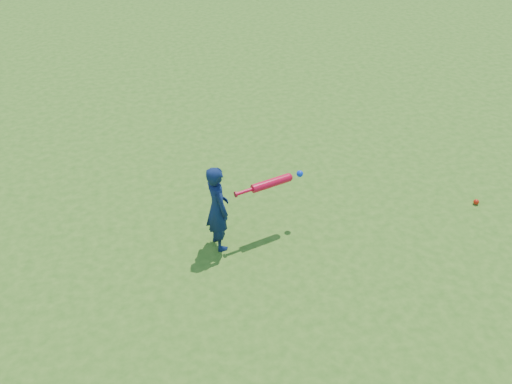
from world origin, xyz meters
TOP-DOWN VIEW (x-y plane):
  - ground at (0.00, 0.00)m, footprint 80.00×80.00m
  - child at (-0.32, 0.44)m, footprint 0.35×0.45m
  - ground_ball_red at (3.06, 0.55)m, footprint 0.07×0.07m
  - bat_swing at (0.36, 0.60)m, footprint 0.88×0.33m

SIDE VIEW (x-z plane):
  - ground at x=0.00m, z-range 0.00..0.00m
  - ground_ball_red at x=3.06m, z-range 0.00..0.07m
  - child at x=-0.32m, z-range 0.00..1.08m
  - bat_swing at x=0.36m, z-range 0.64..0.74m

